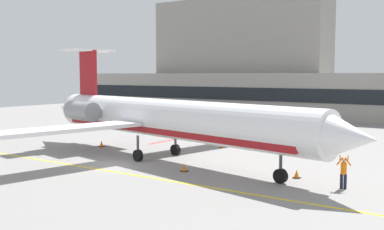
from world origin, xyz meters
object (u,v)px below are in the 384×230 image
object	(u,v)px
regional_jet	(163,119)
pushback_tractor	(320,130)
baggage_tug	(283,136)
marshaller	(344,172)
fuel_tank	(180,109)

from	to	relation	value
regional_jet	pushback_tractor	bearing A→B (deg)	70.25
baggage_tug	pushback_tractor	size ratio (longest dim) A/B	1.11
marshaller	fuel_tank	bearing A→B (deg)	137.70
regional_jet	baggage_tug	size ratio (longest dim) A/B	8.45
baggage_tug	marshaller	bearing A→B (deg)	-54.28
marshaller	pushback_tractor	bearing A→B (deg)	112.37
fuel_tank	marshaller	bearing A→B (deg)	-42.30
baggage_tug	marshaller	xyz separation A→B (m)	(9.17, -12.76, 0.04)
regional_jet	baggage_tug	xyz separation A→B (m)	(5.16, 11.29, -2.24)
regional_jet	fuel_tank	xyz separation A→B (m)	(-19.54, 29.36, -1.97)
baggage_tug	pushback_tractor	distance (m)	6.65
marshaller	regional_jet	bearing A→B (deg)	174.17
regional_jet	marshaller	xyz separation A→B (m)	(14.33, -1.46, -2.20)
pushback_tractor	marshaller	bearing A→B (deg)	-67.63
baggage_tug	marshaller	size ratio (longest dim) A/B	1.98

